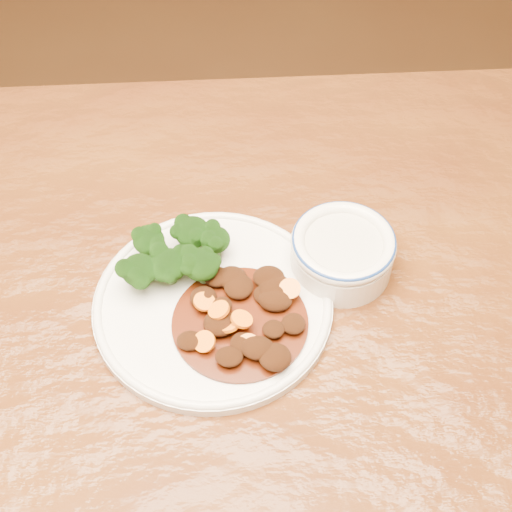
{
  "coord_description": "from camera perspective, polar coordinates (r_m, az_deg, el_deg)",
  "views": [
    {
      "loc": [
        0.11,
        -0.43,
        1.43
      ],
      "look_at": [
        0.09,
        0.1,
        0.77
      ],
      "focal_mm": 50.0,
      "sensor_mm": 36.0,
      "label": 1
    }
  ],
  "objects": [
    {
      "name": "dinner_plate",
      "position": [
        0.82,
        -3.46,
        -3.79
      ],
      "size": [
        0.27,
        0.27,
        0.02
      ],
      "rotation": [
        0.0,
        0.0,
        -0.17
      ],
      "color": "silver",
      "rests_on": "dining_table"
    },
    {
      "name": "broccoli_florets",
      "position": [
        0.82,
        -6.12,
        0.09
      ],
      "size": [
        0.12,
        0.1,
        0.05
      ],
      "color": "#5A8544",
      "rests_on": "dinner_plate"
    },
    {
      "name": "mince_stew",
      "position": [
        0.79,
        -0.81,
        -4.57
      ],
      "size": [
        0.15,
        0.15,
        0.03
      ],
      "color": "#481607",
      "rests_on": "dinner_plate"
    },
    {
      "name": "dip_bowl",
      "position": [
        0.84,
        6.92,
        0.38
      ],
      "size": [
        0.12,
        0.12,
        0.06
      ],
      "rotation": [
        0.0,
        0.0,
        0.04
      ],
      "color": "silver",
      "rests_on": "dining_table"
    },
    {
      "name": "dining_table",
      "position": [
        0.88,
        -6.1,
        -8.85
      ],
      "size": [
        1.59,
        1.06,
        0.75
      ],
      "rotation": [
        0.0,
        0.0,
        0.11
      ],
      "color": "#582F0F",
      "rests_on": "ground"
    }
  ]
}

